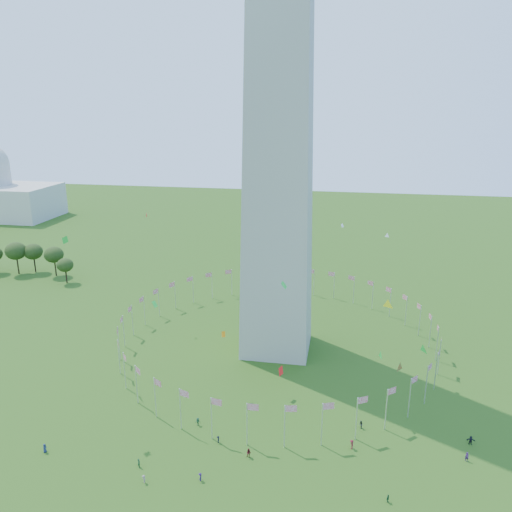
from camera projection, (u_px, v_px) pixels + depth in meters
The scene contains 5 objects.
ground at pixel (236, 483), 84.19m from camera, with size 600.00×600.00×0.00m, color #234710.
flag_ring at pixel (277, 332), 129.95m from camera, with size 80.24×80.24×9.00m.
crowd at pixel (322, 492), 81.13m from camera, with size 91.53×75.07×1.85m.
kites_aloft at pixel (320, 327), 101.15m from camera, with size 109.46×75.58×33.17m.
tree_line_west at pixel (8, 260), 186.26m from camera, with size 55.29×15.15×12.55m.
Camera 1 is at (15.74, -67.63, 61.25)m, focal length 35.00 mm.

